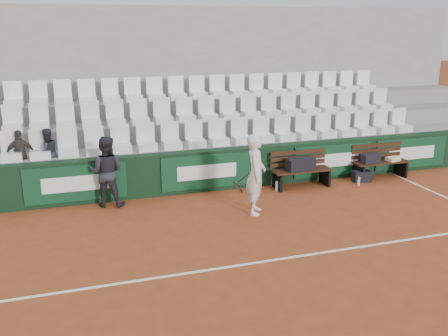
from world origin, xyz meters
TOP-DOWN VIEW (x-y plane):
  - ground at (0.00, 0.00)m, footprint 80.00×80.00m
  - court_baseline at (0.00, 0.00)m, footprint 18.00×0.06m
  - back_barrier at (0.07, 3.99)m, footprint 18.00×0.34m
  - grandstand_tier_front at (0.00, 4.62)m, footprint 18.00×0.95m
  - grandstand_tier_mid at (0.00, 5.58)m, footprint 18.00×0.95m
  - grandstand_tier_back at (0.00, 6.53)m, footprint 18.00×0.95m
  - grandstand_rear_wall at (0.00, 7.15)m, footprint 18.00×0.30m
  - seat_row_front at (0.00, 4.45)m, footprint 11.90×0.44m
  - seat_row_mid at (0.00, 5.40)m, footprint 11.90×0.44m
  - seat_row_back at (0.00, 6.35)m, footprint 11.90×0.44m
  - bench_left at (2.15, 3.50)m, footprint 1.50×0.56m
  - bench_right at (4.46, 3.56)m, footprint 1.50×0.56m
  - sports_bag_left at (2.09, 3.47)m, footprint 0.72×0.35m
  - sports_bag_right at (4.13, 3.55)m, footprint 0.52×0.28m
  - towel at (4.79, 3.51)m, footprint 0.38×0.31m
  - sports_bag_ground at (3.82, 3.43)m, footprint 0.49×0.33m
  - water_bottle_near at (1.44, 3.39)m, footprint 0.07×0.07m
  - water_bottle_far at (3.56, 3.14)m, footprint 0.06×0.06m
  - tennis_player at (0.40, 2.20)m, footprint 0.81×0.74m
  - ball_kid at (-2.55, 3.63)m, footprint 0.92×0.81m
  - spectator_b at (-4.32, 4.50)m, footprint 0.65×0.28m
  - spectator_c at (-3.75, 4.50)m, footprint 0.66×0.59m

SIDE VIEW (x-z plane):
  - ground at x=0.00m, z-range 0.00..0.00m
  - court_baseline at x=0.00m, z-range 0.00..0.01m
  - water_bottle_far at x=3.56m, z-range 0.00..0.22m
  - water_bottle_near at x=1.44m, z-range 0.00..0.24m
  - sports_bag_ground at x=3.82m, z-range 0.00..0.28m
  - bench_left at x=2.15m, z-range 0.00..0.45m
  - bench_right at x=4.46m, z-range 0.00..0.45m
  - towel at x=4.79m, z-range 0.45..0.54m
  - grandstand_tier_front at x=0.00m, z-range 0.00..1.00m
  - back_barrier at x=0.07m, z-range 0.00..1.00m
  - sports_bag_right at x=4.13m, z-range 0.45..0.68m
  - sports_bag_left at x=2.09m, z-range 0.45..0.75m
  - grandstand_tier_mid at x=0.00m, z-range 0.00..1.45m
  - ball_kid at x=-2.55m, z-range 0.00..1.58m
  - tennis_player at x=0.40m, z-range 0.00..1.72m
  - grandstand_tier_back at x=0.00m, z-range 0.00..1.90m
  - seat_row_front at x=0.00m, z-range 1.00..1.63m
  - spectator_b at x=-4.32m, z-range 1.00..2.10m
  - spectator_c at x=-3.75m, z-range 1.00..2.11m
  - seat_row_mid at x=0.00m, z-range 1.45..2.08m
  - grandstand_rear_wall at x=0.00m, z-range 0.00..4.40m
  - seat_row_back at x=0.00m, z-range 1.90..2.53m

